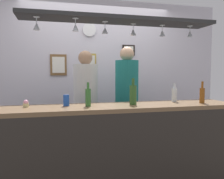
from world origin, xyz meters
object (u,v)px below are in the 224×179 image
object	(u,v)px
bottle_soda_clear	(174,94)
bottle_beer_amber_tall	(202,95)
bottle_champagne_green	(133,94)
bottle_beer_green_import	(88,97)
person_right_teal_shirt	(127,94)
cupcake	(26,104)
picture_frame_caricature	(58,65)
wall_clock	(89,30)
person_middle_white_patterned_shirt	(86,98)
picture_frame_crest	(91,61)
picture_frame_upper_small	(129,50)
drink_can	(66,100)

from	to	relation	value
bottle_soda_clear	bottle_beer_amber_tall	bearing A→B (deg)	-40.00
bottle_champagne_green	bottle_beer_green_import	world-z (taller)	bottle_champagne_green
person_right_teal_shirt	cupcake	world-z (taller)	person_right_teal_shirt
bottle_soda_clear	picture_frame_caricature	world-z (taller)	picture_frame_caricature
wall_clock	person_right_teal_shirt	bearing A→B (deg)	-53.78
bottle_beer_green_import	bottle_champagne_green	bearing A→B (deg)	1.86
bottle_champagne_green	wall_clock	xyz separation A→B (m)	(-0.29, 1.38, 0.95)
bottle_beer_amber_tall	picture_frame_caricature	distance (m)	2.24
person_right_teal_shirt	person_middle_white_patterned_shirt	bearing A→B (deg)	-180.00
bottle_beer_amber_tall	picture_frame_crest	world-z (taller)	picture_frame_crest
person_right_teal_shirt	wall_clock	xyz separation A→B (m)	(-0.46, 0.62, 1.03)
bottle_soda_clear	cupcake	distance (m)	1.76
picture_frame_crest	picture_frame_caricature	world-z (taller)	picture_frame_crest
person_middle_white_patterned_shirt	bottle_soda_clear	xyz separation A→B (m)	(1.04, -0.63, 0.09)
picture_frame_upper_small	wall_clock	distance (m)	0.76
person_middle_white_patterned_shirt	person_right_teal_shirt	xyz separation A→B (m)	(0.61, 0.00, 0.04)
cupcake	picture_frame_caricature	bearing A→B (deg)	73.99
person_middle_white_patterned_shirt	picture_frame_crest	distance (m)	0.85
person_right_teal_shirt	drink_can	distance (m)	1.15
person_middle_white_patterned_shirt	wall_clock	size ratio (longest dim) A/B	7.66
bottle_soda_clear	bottle_champagne_green	distance (m)	0.61
person_right_teal_shirt	picture_frame_caricature	bearing A→B (deg)	146.85
bottle_beer_green_import	picture_frame_crest	distance (m)	1.50
person_middle_white_patterned_shirt	bottle_beer_green_import	bearing A→B (deg)	-95.71
wall_clock	bottle_beer_green_import	bearing A→B (deg)	-99.36
person_right_teal_shirt	picture_frame_upper_small	bearing A→B (deg)	69.95
person_right_teal_shirt	bottle_champagne_green	xyz separation A→B (m)	(-0.17, -0.76, 0.07)
drink_can	picture_frame_upper_small	world-z (taller)	picture_frame_upper_small
person_right_teal_shirt	cupcake	bearing A→B (deg)	-153.14
cupcake	picture_frame_caricature	distance (m)	1.43
bottle_beer_green_import	cupcake	world-z (taller)	bottle_beer_green_import
bottle_champagne_green	wall_clock	world-z (taller)	wall_clock
bottle_soda_clear	cupcake	xyz separation A→B (m)	(-1.76, -0.05, -0.06)
bottle_champagne_green	cupcake	bearing A→B (deg)	175.88
bottle_champagne_green	picture_frame_crest	size ratio (longest dim) A/B	1.15
bottle_champagne_green	picture_frame_upper_small	xyz separation A→B (m)	(0.40, 1.39, 0.63)
bottle_soda_clear	bottle_champagne_green	xyz separation A→B (m)	(-0.59, -0.13, 0.03)
bottle_beer_amber_tall	picture_frame_caricature	size ratio (longest dim) A/B	0.76
wall_clock	bottle_soda_clear	bearing A→B (deg)	-54.83
person_middle_white_patterned_shirt	picture_frame_upper_small	bearing A→B (deg)	36.86
bottle_soda_clear	wall_clock	distance (m)	1.82
person_right_teal_shirt	drink_can	bearing A→B (deg)	-143.04
bottle_soda_clear	bottle_beer_green_import	bearing A→B (deg)	-172.43
bottle_beer_amber_tall	picture_frame_upper_small	bearing A→B (deg)	107.02
drink_can	cupcake	distance (m)	0.42
person_middle_white_patterned_shirt	cupcake	xyz separation A→B (m)	(-0.73, -0.68, 0.04)
person_right_teal_shirt	bottle_beer_amber_tall	bearing A→B (deg)	-51.11
picture_frame_crest	wall_clock	xyz separation A→B (m)	(-0.02, -0.01, 0.52)
bottle_beer_amber_tall	picture_frame_upper_small	world-z (taller)	picture_frame_upper_small
person_right_teal_shirt	bottle_beer_green_import	xyz separation A→B (m)	(-0.69, -0.78, 0.06)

